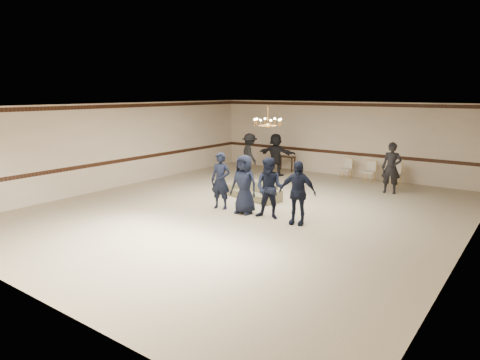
# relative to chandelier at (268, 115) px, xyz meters

# --- Properties ---
(room) EXTENTS (12.01, 14.01, 3.21)m
(room) POSITION_rel_chandelier_xyz_m (0.00, -1.00, -1.28)
(room) COLOR #C0B093
(room) RESTS_ON ground
(chair_rail) EXTENTS (12.00, 0.02, 0.14)m
(chair_rail) POSITION_rel_chandelier_xyz_m (0.00, 5.99, -1.88)
(chair_rail) COLOR #351A0F
(chair_rail) RESTS_ON wall_back
(crown_molding) EXTENTS (12.00, 0.02, 0.14)m
(crown_molding) POSITION_rel_chandelier_xyz_m (0.00, 5.99, 0.21)
(crown_molding) COLOR #351A0F
(crown_molding) RESTS_ON wall_back
(chandelier) EXTENTS (0.94, 0.94, 0.89)m
(chandelier) POSITION_rel_chandelier_xyz_m (0.00, 0.00, 0.00)
(chandelier) COLOR #C1893E
(chandelier) RESTS_ON ceiling
(boy_a) EXTENTS (0.72, 0.55, 1.78)m
(boy_a) POSITION_rel_chandelier_xyz_m (-0.83, -1.39, -1.98)
(boy_a) COLOR black
(boy_a) RESTS_ON floor
(boy_b) EXTENTS (0.91, 0.63, 1.78)m
(boy_b) POSITION_rel_chandelier_xyz_m (0.07, -1.39, -1.98)
(boy_b) COLOR black
(boy_b) RESTS_ON floor
(boy_c) EXTENTS (0.99, 0.84, 1.78)m
(boy_c) POSITION_rel_chandelier_xyz_m (0.97, -1.39, -1.98)
(boy_c) COLOR black
(boy_c) RESTS_ON floor
(boy_d) EXTENTS (1.11, 0.64, 1.78)m
(boy_d) POSITION_rel_chandelier_xyz_m (1.87, -1.39, -1.98)
(boy_d) COLOR black
(boy_d) RESTS_ON floor
(settee) EXTENTS (2.10, 1.18, 0.58)m
(settee) POSITION_rel_chandelier_xyz_m (-0.67, 0.26, -2.59)
(settee) COLOR #656243
(settee) RESTS_ON floor
(adult_left) EXTENTS (1.37, 1.25, 1.85)m
(adult_left) POSITION_rel_chandelier_xyz_m (-3.15, 3.54, -1.95)
(adult_left) COLOR black
(adult_left) RESTS_ON floor
(adult_mid) EXTENTS (1.76, 0.71, 1.85)m
(adult_mid) POSITION_rel_chandelier_xyz_m (-2.25, 4.24, -1.95)
(adult_mid) COLOR black
(adult_mid) RESTS_ON floor
(adult_right) EXTENTS (0.72, 0.51, 1.85)m
(adult_right) POSITION_rel_chandelier_xyz_m (2.85, 3.84, -1.95)
(adult_right) COLOR black
(adult_right) RESTS_ON floor
(banquet_chair_left) EXTENTS (0.45, 0.45, 0.88)m
(banquet_chair_left) POSITION_rel_chandelier_xyz_m (0.59, 5.26, -2.44)
(banquet_chair_left) COLOR beige
(banquet_chair_left) RESTS_ON floor
(banquet_chair_mid) EXTENTS (0.44, 0.44, 0.88)m
(banquet_chair_mid) POSITION_rel_chandelier_xyz_m (1.59, 5.26, -2.44)
(banquet_chair_mid) COLOR beige
(banquet_chair_mid) RESTS_ON floor
(banquet_chair_right) EXTENTS (0.45, 0.45, 0.88)m
(banquet_chair_right) POSITION_rel_chandelier_xyz_m (2.59, 5.26, -2.44)
(banquet_chair_right) COLOR beige
(banquet_chair_right) RESTS_ON floor
(console_table) EXTENTS (0.84, 0.39, 0.70)m
(console_table) POSITION_rel_chandelier_xyz_m (-2.41, 5.46, -2.53)
(console_table) COLOR #351F11
(console_table) RESTS_ON floor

